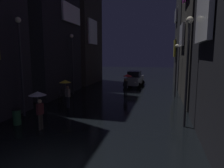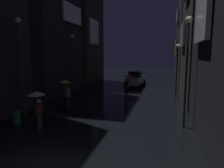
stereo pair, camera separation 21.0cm
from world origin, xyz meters
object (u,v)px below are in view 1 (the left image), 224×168
bicycle_parked_at_storefront (61,97)px  streetlamp_left_near (20,57)px  streetlamp_left_far (72,58)px  streetlamp_right_far (176,64)px  trash_bin (17,117)px  car_distant (134,79)px  pedestrian_foreground_left_yellow (66,86)px  pedestrian_far_right_clear (38,100)px  pedestrian_midstreet_centre_red (127,79)px  streetlamp_right_near (188,60)px

bicycle_parked_at_storefront → streetlamp_left_near: 5.50m
bicycle_parked_at_storefront → streetlamp_left_far: size_ratio=0.30×
streetlamp_right_far → streetlamp_left_far: (-10.00, -1.02, 0.56)m
bicycle_parked_at_storefront → trash_bin: 5.79m
streetlamp_left_near → streetlamp_right_far: bearing=40.7°
car_distant → streetlamp_right_far: size_ratio=0.86×
pedestrian_foreground_left_yellow → car_distant: (3.60, 11.76, -0.74)m
car_distant → streetlamp_left_near: 15.55m
pedestrian_far_right_clear → car_distant: size_ratio=0.50×
pedestrian_midstreet_centre_red → car_distant: bearing=90.7°
streetlamp_right_far → streetlamp_left_near: bearing=-139.3°
trash_bin → streetlamp_left_far: bearing=94.4°
pedestrian_midstreet_centre_red → streetlamp_left_near: (-5.46, -8.03, 2.19)m
pedestrian_far_right_clear → streetlamp_right_far: bearing=54.9°
pedestrian_foreground_left_yellow → streetlamp_right_far: 10.32m
pedestrian_far_right_clear → streetlamp_left_far: streetlamp_left_far is taller
bicycle_parked_at_storefront → pedestrian_far_right_clear: bearing=-71.4°
streetlamp_right_near → trash_bin: bearing=-168.3°
streetlamp_right_far → streetlamp_right_near: streetlamp_right_near is taller
pedestrian_far_right_clear → streetlamp_right_near: bearing=18.0°
car_distant → streetlamp_left_far: size_ratio=0.71×
pedestrian_far_right_clear → streetlamp_left_far: 10.15m
pedestrian_midstreet_centre_red → streetlamp_right_near: streetlamp_right_near is taller
bicycle_parked_at_storefront → streetlamp_right_near: bearing=-21.9°
pedestrian_midstreet_centre_red → streetlamp_left_far: streetlamp_left_far is taller
pedestrian_far_right_clear → pedestrian_foreground_left_yellow: same height
bicycle_parked_at_storefront → streetlamp_right_far: bearing=24.3°
pedestrian_midstreet_centre_red → pedestrian_far_right_clear: bearing=-106.3°
pedestrian_foreground_left_yellow → streetlamp_right_far: bearing=36.4°
streetlamp_left_far → streetlamp_left_near: bearing=-90.0°
pedestrian_midstreet_centre_red → streetlamp_right_near: 9.11m
streetlamp_left_far → pedestrian_far_right_clear: bearing=-75.3°
streetlamp_left_far → trash_bin: size_ratio=6.44×
streetlamp_right_far → streetlamp_left_near: size_ratio=0.79×
pedestrian_far_right_clear → streetlamp_right_near: 8.12m
streetlamp_left_near → streetlamp_right_near: bearing=2.2°
streetlamp_left_far → trash_bin: 9.69m
car_distant → streetlamp_right_far: streetlamp_right_far is taller
car_distant → pedestrian_far_right_clear: bearing=-99.9°
pedestrian_far_right_clear → car_distant: pedestrian_far_right_clear is taller
streetlamp_left_near → streetlamp_left_far: bearing=90.0°
car_distant → streetlamp_left_far: 9.04m
streetlamp_right_near → pedestrian_foreground_left_yellow: bearing=165.4°
pedestrian_midstreet_centre_red → streetlamp_left_far: size_ratio=0.35×
car_distant → streetlamp_left_far: bearing=-128.7°
pedestrian_far_right_clear → trash_bin: bearing=164.2°
trash_bin → pedestrian_far_right_clear: bearing=-15.8°
pedestrian_foreground_left_yellow → streetlamp_right_near: bearing=-14.6°
pedestrian_midstreet_centre_red → streetlamp_right_far: 4.81m
trash_bin → pedestrian_foreground_left_yellow: bearing=75.2°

